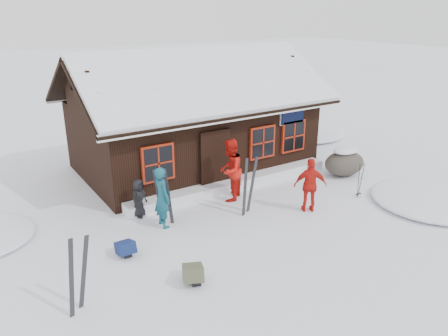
{
  "coord_description": "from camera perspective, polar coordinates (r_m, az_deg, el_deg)",
  "views": [
    {
      "loc": [
        -6.1,
        -8.85,
        5.67
      ],
      "look_at": [
        0.38,
        1.13,
        1.3
      ],
      "focal_mm": 35.0,
      "sensor_mm": 36.0,
      "label": 1
    }
  ],
  "objects": [
    {
      "name": "backpack_olive",
      "position": [
        9.86,
        -4.07,
        -13.87
      ],
      "size": [
        0.64,
        0.71,
        0.32
      ],
      "primitive_type": "cube",
      "rotation": [
        0.0,
        0.0,
        -0.42
      ],
      "color": "#484A35",
      "rests_on": "ground"
    },
    {
      "name": "skier_teal",
      "position": [
        11.94,
        -8.09,
        -3.8
      ],
      "size": [
        0.43,
        0.64,
        1.72
      ],
      "primitive_type": "imported",
      "rotation": [
        0.0,
        0.0,
        1.59
      ],
      "color": "#134A5B",
      "rests_on": "ground"
    },
    {
      "name": "snow_drift",
      "position": [
        14.53,
        1.28,
        -2.05
      ],
      "size": [
        7.6,
        0.6,
        0.35
      ],
      "primitive_type": "cube",
      "color": "white",
      "rests_on": "ground"
    },
    {
      "name": "skier_orange_right",
      "position": [
        12.96,
        11.2,
        -2.23
      ],
      "size": [
        1.02,
        0.86,
        1.63
      ],
      "primitive_type": "imported",
      "rotation": [
        0.0,
        0.0,
        2.56
      ],
      "color": "red",
      "rests_on": "ground"
    },
    {
      "name": "mountain_hut",
      "position": [
        16.31,
        -4.11,
        5.57
      ],
      "size": [
        8.9,
        6.09,
        4.42
      ],
      "color": "black",
      "rests_on": "ground"
    },
    {
      "name": "ski_poles",
      "position": [
        14.47,
        17.33,
        -1.56
      ],
      "size": [
        0.21,
        0.1,
        1.16
      ],
      "color": "black",
      "rests_on": "ground"
    },
    {
      "name": "ski_pair_left",
      "position": [
        9.2,
        -18.57,
        -13.21
      ],
      "size": [
        0.59,
        0.24,
        1.63
      ],
      "rotation": [
        0.0,
        0.0,
        0.28
      ],
      "color": "black",
      "rests_on": "ground"
    },
    {
      "name": "boulder",
      "position": [
        16.24,
        15.45,
        0.71
      ],
      "size": [
        1.56,
        1.17,
        0.91
      ],
      "color": "#4F483F",
      "rests_on": "ground"
    },
    {
      "name": "ski_pair_mid",
      "position": [
        12.14,
        -7.89,
        -3.81
      ],
      "size": [
        0.47,
        0.28,
        1.66
      ],
      "rotation": [
        0.0,
        0.0,
        -0.51
      ],
      "color": "black",
      "rests_on": "ground"
    },
    {
      "name": "ground",
      "position": [
        12.15,
        1.39,
        -7.65
      ],
      "size": [
        120.0,
        120.0,
        0.0
      ],
      "primitive_type": "plane",
      "color": "white",
      "rests_on": "ground"
    },
    {
      "name": "skier_orange_left",
      "position": [
        13.43,
        0.81,
        -0.28
      ],
      "size": [
        1.21,
        1.18,
        1.96
      ],
      "primitive_type": "imported",
      "rotation": [
        0.0,
        0.0,
        3.83
      ],
      "color": "red",
      "rests_on": "ground"
    },
    {
      "name": "ski_pair_right",
      "position": [
        12.64,
        3.23,
        -2.43
      ],
      "size": [
        0.6,
        0.2,
        1.74
      ],
      "rotation": [
        0.0,
        0.0,
        0.16
      ],
      "color": "black",
      "rests_on": "ground"
    },
    {
      "name": "skier_crouched",
      "position": [
        12.72,
        -11.06,
        -3.88
      ],
      "size": [
        0.67,
        0.6,
        1.14
      ],
      "primitive_type": "imported",
      "rotation": [
        0.0,
        0.0,
        0.56
      ],
      "color": "black",
      "rests_on": "ground"
    },
    {
      "name": "snow_mounds",
      "position": [
        14.39,
        2.64,
        -3.06
      ],
      "size": [
        20.6,
        13.2,
        0.48
      ],
      "color": "white",
      "rests_on": "ground"
    },
    {
      "name": "backpack_blue",
      "position": [
        11.05,
        -12.72,
        -10.41
      ],
      "size": [
        0.4,
        0.53,
        0.28
      ],
      "primitive_type": "cube",
      "rotation": [
        0.0,
        0.0,
        -0.01
      ],
      "color": "navy",
      "rests_on": "ground"
    }
  ]
}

